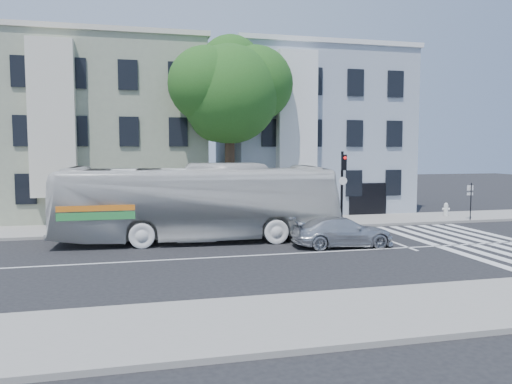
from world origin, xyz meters
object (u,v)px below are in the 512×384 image
object	(u,v)px
sedan	(342,232)
fire_hydrant	(446,209)
bus	(198,202)
traffic_signal	(343,179)

from	to	relation	value
sedan	fire_hydrant	size ratio (longest dim) A/B	5.53
bus	fire_hydrant	xyz separation A→B (m)	(16.41, 4.34, -1.28)
sedan	traffic_signal	world-z (taller)	traffic_signal
bus	traffic_signal	distance (m)	8.60
bus	fire_hydrant	world-z (taller)	bus
traffic_signal	fire_hydrant	distance (m)	8.71
traffic_signal	bus	bearing A→B (deg)	-147.58
sedan	bus	bearing A→B (deg)	68.63
sedan	traffic_signal	size ratio (longest dim) A/B	1.07
fire_hydrant	bus	bearing A→B (deg)	-165.19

